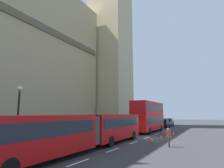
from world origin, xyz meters
The scene contains 11 objects.
ground_plane centered at (0.00, 0.00, 0.00)m, with size 160.00×160.00×0.00m, color #333335.
lane_centre_marking centered at (0.42, 0.00, 0.01)m, with size 29.80×0.16×0.01m.
articulated_bus centered at (-9.82, 1.99, 1.75)m, with size 18.77×2.54×2.90m.
double_decker_bus centered at (7.80, 2.00, 2.71)m, with size 10.67×2.54×4.90m.
sedan_lead centered at (18.62, 1.94, 0.91)m, with size 4.40×1.86×1.85m.
sedan_trailing centered at (24.56, 2.24, 0.91)m, with size 4.40×1.86×1.85m.
traffic_cone_west centered at (-3.14, -1.64, 0.28)m, with size 0.36×0.36×0.58m.
traffic_cone_middle centered at (-0.79, -2.09, 0.28)m, with size 0.36×0.36×0.58m.
traffic_cone_east centered at (4.81, -2.43, 0.28)m, with size 0.36×0.36×0.58m.
street_lamp centered at (-13.09, 6.50, 3.06)m, with size 0.44×0.44×5.27m.
pedestrian_near_cones centered at (-5.05, -3.82, 0.91)m, with size 0.35×0.44×1.69m.
Camera 1 is at (-23.33, -7.64, 3.01)m, focal length 30.43 mm.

